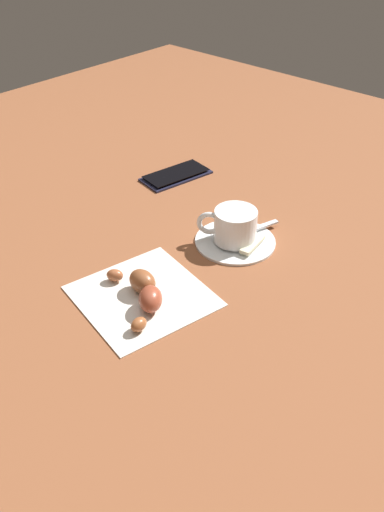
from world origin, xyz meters
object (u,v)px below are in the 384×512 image
Objects in this scene: napkin at (143,296)px; cell_phone at (176,175)px; croissant at (143,291)px; espresso_cup at (234,225)px; sugar_packet at (253,244)px; teaspoon at (239,234)px; saucer at (235,240)px.

cell_phone is (0.30, 0.22, 0.00)m from napkin.
napkin is 0.37m from cell_phone.
croissant reaches higher than napkin.
espresso_cup is 0.20m from napkin.
espresso_cup is 0.60× the size of cell_phone.
espresso_cup reaches higher than sugar_packet.
croissant is at bearing 178.97° from teaspoon.
saucer is at bearing -1.25° from croissant.
sugar_packet reaches higher than saucer.
teaspoon reaches higher than sugar_packet.
cell_phone is (0.10, 0.27, -0.01)m from sugar_packet.
cell_phone is (0.10, 0.23, 0.00)m from saucer.
teaspoon is at bearing -111.72° from cell_phone.
teaspoon is 0.04m from sugar_packet.
croissant is at bearing -130.16° from napkin.
teaspoon is 0.81× the size of cell_phone.
espresso_cup is 0.20m from croissant.
saucer is 0.03m from espresso_cup.
teaspoon is 0.68× the size of napkin.
teaspoon is (0.01, 0.00, -0.02)m from espresso_cup.
saucer is at bearing -176.27° from teaspoon.
espresso_cup is at bearing -3.54° from napkin.
napkin is at bearing -143.84° from cell_phone.
napkin is (-0.20, 0.01, -0.00)m from saucer.
napkin is (-0.19, 0.01, -0.03)m from espresso_cup.
sugar_packet is 0.28m from cell_phone.
croissant is at bearing 159.85° from sugar_packet.
saucer is 1.03× the size of croissant.
sugar_packet is (0.00, -0.03, 0.01)m from saucer.
saucer is at bearing -3.59° from napkin.
teaspoon is at bearing 67.31° from sugar_packet.
teaspoon reaches higher than cell_phone.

